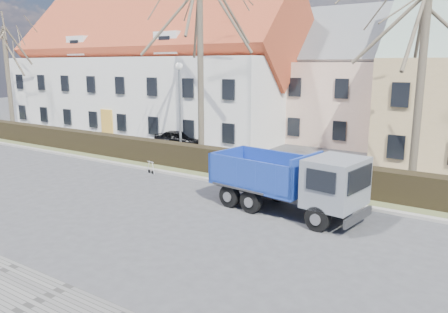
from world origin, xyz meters
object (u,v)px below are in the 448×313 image
Objects in this scene: streetlight at (180,113)px; parked_car_a at (179,139)px; dump_truck at (281,180)px; cart_frame at (148,166)px.

streetlight is 1.66× the size of parked_car_a.
dump_truck reaches higher than parked_car_a.
cart_frame is (0.05, -2.81, -2.56)m from streetlight.
streetlight is at bearing 90.94° from cart_frame.
dump_truck is 1.08× the size of streetlight.
parked_car_a reaches higher than cart_frame.
streetlight is (-8.66, 4.51, 1.66)m from dump_truck.
streetlight reaches higher than dump_truck.
dump_truck is at bearing -132.29° from parked_car_a.
streetlight is 3.80m from cart_frame.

